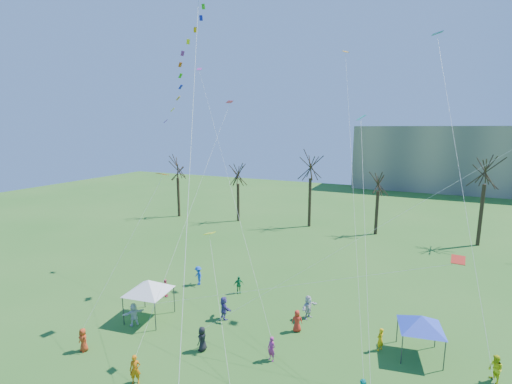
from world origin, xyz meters
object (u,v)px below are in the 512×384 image
at_px(canopy_tent_blue, 421,322).
at_px(distant_building, 494,160).
at_px(canopy_tent_white, 148,286).
at_px(big_box_kite, 189,62).

bearing_deg(canopy_tent_blue, distant_building, 78.73).
bearing_deg(distant_building, canopy_tent_white, -113.84).
xyz_separation_m(big_box_kite, canopy_tent_white, (-4.98, 0.82, -15.88)).
bearing_deg(canopy_tent_white, distant_building, 66.16).
distance_m(big_box_kite, canopy_tent_white, 16.66).
bearing_deg(canopy_tent_blue, big_box_kite, -162.03).
bearing_deg(big_box_kite, canopy_tent_blue, 17.97).
height_order(big_box_kite, canopy_tent_blue, big_box_kite).
relative_size(distant_building, canopy_tent_blue, 16.36).
relative_size(canopy_tent_white, canopy_tent_blue, 1.14).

